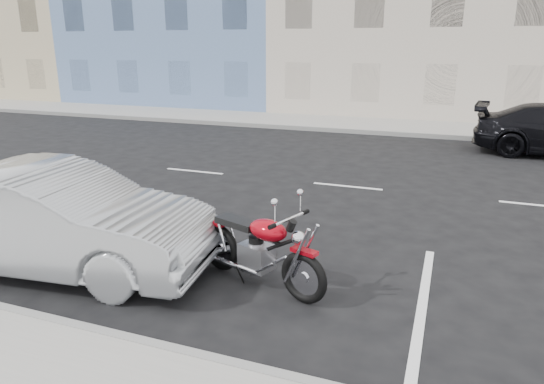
{
  "coord_description": "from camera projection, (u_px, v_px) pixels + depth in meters",
  "views": [
    {
      "loc": [
        0.12,
        -10.66,
        3.12
      ],
      "look_at": [
        -2.56,
        -3.49,
        0.8
      ],
      "focal_mm": 32.0,
      "sensor_mm": 36.0,
      "label": 1
    }
  ],
  "objects": [
    {
      "name": "sedan_silver",
      "position": [
        53.0,
        219.0,
        6.88
      ],
      "size": [
        4.77,
        2.14,
        1.52
      ],
      "primitive_type": "imported",
      "rotation": [
        0.0,
        0.0,
        1.69
      ],
      "color": "#A2A5A9",
      "rests_on": "ground"
    },
    {
      "name": "ground",
      "position": [
        439.0,
        195.0,
        10.5
      ],
      "size": [
        120.0,
        120.0,
        0.0
      ],
      "primitive_type": "plane",
      "color": "black",
      "rests_on": "ground"
    },
    {
      "name": "motorcycle",
      "position": [
        306.0,
        267.0,
        5.99
      ],
      "size": [
        2.08,
        0.97,
        1.09
      ],
      "rotation": [
        0.0,
        0.0,
        -0.33
      ],
      "color": "black",
      "rests_on": "ground"
    },
    {
      "name": "bldg_far_west",
      "position": [
        45.0,
        0.0,
        32.08
      ],
      "size": [
        12.0,
        12.0,
        12.0
      ],
      "primitive_type": "cube",
      "color": "tan",
      "rests_on": "ground"
    },
    {
      "name": "curb_far",
      "position": [
        308.0,
        129.0,
        18.43
      ],
      "size": [
        80.0,
        0.12,
        0.16
      ],
      "primitive_type": "cube",
      "color": "gray",
      "rests_on": "ground"
    },
    {
      "name": "sidewalk_far",
      "position": [
        320.0,
        122.0,
        19.95
      ],
      "size": [
        80.0,
        3.4,
        0.15
      ],
      "primitive_type": "cube",
      "color": "gray",
      "rests_on": "ground"
    }
  ]
}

